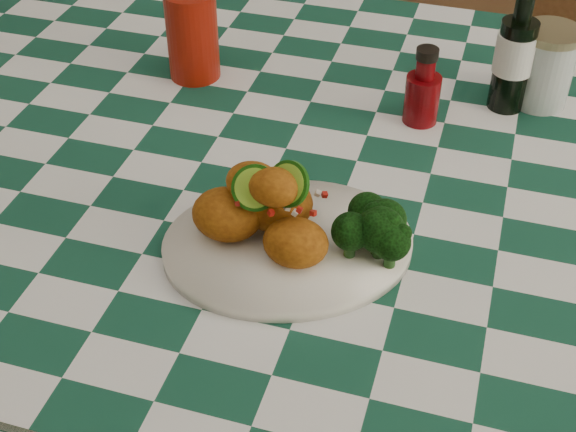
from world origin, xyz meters
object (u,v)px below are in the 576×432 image
(ketchup_bottle, at_px, (423,86))
(wooden_chair_left, at_px, (246,68))
(plate, at_px, (288,245))
(beer_bottle, at_px, (517,44))
(fried_chicken_pile, at_px, (277,205))
(dining_table, at_px, (344,348))
(mason_jar, at_px, (545,67))
(red_tumbler, at_px, (192,35))

(ketchup_bottle, relative_size, wooden_chair_left, 0.13)
(plate, relative_size, beer_bottle, 1.44)
(ketchup_bottle, xyz_separation_m, wooden_chair_left, (-0.49, 0.61, -0.38))
(fried_chicken_pile, distance_m, ketchup_bottle, 0.35)
(dining_table, relative_size, mason_jar, 13.70)
(red_tumbler, distance_m, wooden_chair_left, 0.72)
(plate, xyz_separation_m, mason_jar, (0.27, 0.43, 0.05))
(mason_jar, xyz_separation_m, beer_bottle, (-0.05, -0.03, 0.04))
(ketchup_bottle, bearing_deg, wooden_chair_left, 129.01)
(ketchup_bottle, height_order, beer_bottle, beer_bottle)
(beer_bottle, bearing_deg, wooden_chair_left, 138.88)
(mason_jar, distance_m, beer_bottle, 0.07)
(dining_table, height_order, beer_bottle, beer_bottle)
(fried_chicken_pile, xyz_separation_m, ketchup_bottle, (0.12, 0.33, -0.01))
(plate, bearing_deg, ketchup_bottle, 72.55)
(fried_chicken_pile, height_order, wooden_chair_left, wooden_chair_left)
(wooden_chair_left, bearing_deg, ketchup_bottle, -30.97)
(red_tumbler, bearing_deg, wooden_chair_left, 102.38)
(plate, distance_m, wooden_chair_left, 1.07)
(beer_bottle, bearing_deg, dining_table, -132.02)
(plate, distance_m, mason_jar, 0.51)
(red_tumbler, height_order, wooden_chair_left, red_tumbler)
(beer_bottle, bearing_deg, ketchup_bottle, -146.92)
(ketchup_bottle, relative_size, mason_jar, 0.97)
(dining_table, bearing_deg, red_tumbler, 152.87)
(ketchup_bottle, height_order, mason_jar, mason_jar)
(wooden_chair_left, bearing_deg, mason_jar, -17.58)
(plate, xyz_separation_m, wooden_chair_left, (-0.39, 0.94, -0.33))
(plate, distance_m, beer_bottle, 0.47)
(fried_chicken_pile, bearing_deg, wooden_chair_left, 111.85)
(plate, bearing_deg, beer_bottle, 61.47)
(dining_table, height_order, wooden_chair_left, wooden_chair_left)
(red_tumbler, relative_size, mason_jar, 1.16)
(mason_jar, height_order, wooden_chair_left, wooden_chair_left)
(ketchup_bottle, distance_m, wooden_chair_left, 0.87)
(beer_bottle, bearing_deg, mason_jar, 29.56)
(plate, xyz_separation_m, red_tumbler, (-0.26, 0.36, 0.06))
(mason_jar, bearing_deg, dining_table, -135.04)
(dining_table, bearing_deg, plate, -100.65)
(mason_jar, relative_size, wooden_chair_left, 0.13)
(plate, height_order, fried_chicken_pile, fried_chicken_pile)
(mason_jar, xyz_separation_m, wooden_chair_left, (-0.66, 0.51, -0.38))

